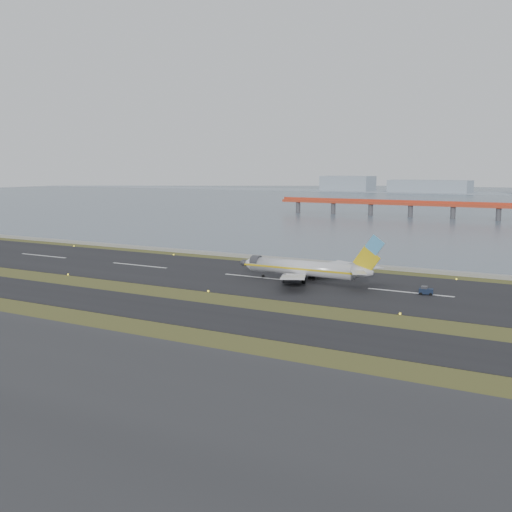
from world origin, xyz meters
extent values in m
plane|color=#304017|center=(0.00, 0.00, 0.00)|extent=(1000.00, 1000.00, 0.00)
cube|color=black|center=(0.00, -12.00, 0.05)|extent=(1000.00, 18.00, 0.10)
cube|color=black|center=(0.00, 30.00, 0.05)|extent=(1000.00, 45.00, 0.10)
cube|color=gray|center=(0.00, 60.00, 0.50)|extent=(1000.00, 2.50, 1.00)
cube|color=#C63E22|center=(20.00, 250.00, 7.50)|extent=(260.00, 5.00, 1.60)
cube|color=#C63E22|center=(20.00, 250.00, 9.00)|extent=(260.00, 0.40, 1.40)
cylinder|color=#4C4C51|center=(-76.00, 250.00, 3.00)|extent=(2.80, 2.80, 7.00)
cylinder|color=#4C4C51|center=(20.00, 250.00, 3.00)|extent=(2.80, 2.80, 7.00)
cube|color=#97A5B2|center=(-220.00, 620.00, 9.00)|extent=(60.00, 35.00, 18.00)
cube|color=#97A5B2|center=(-120.00, 620.00, 7.00)|extent=(90.00, 35.00, 14.00)
cylinder|color=silver|center=(12.33, 30.28, 3.50)|extent=(28.00, 3.80, 3.80)
cone|color=silver|center=(-3.27, 30.28, 3.50)|extent=(3.20, 3.80, 3.80)
cone|color=silver|center=(28.53, 30.28, 3.80)|extent=(5.00, 3.80, 3.80)
cube|color=yellow|center=(12.33, 28.36, 3.50)|extent=(31.00, 0.06, 0.45)
cube|color=yellow|center=(12.33, 32.20, 3.50)|extent=(31.00, 0.06, 0.45)
cube|color=silver|center=(14.53, 21.78, 2.80)|extent=(11.31, 15.89, 1.66)
cube|color=silver|center=(14.53, 38.78, 2.80)|extent=(11.31, 15.89, 1.66)
cylinder|color=#3A3A3F|center=(12.83, 24.28, 1.60)|extent=(4.20, 2.10, 2.10)
cylinder|color=#3A3A3F|center=(12.83, 36.28, 1.60)|extent=(4.20, 2.10, 2.10)
cube|color=yellow|center=(29.33, 30.28, 6.70)|extent=(6.80, 0.35, 6.85)
cube|color=#4EA2DD|center=(31.23, 30.28, 10.40)|extent=(4.85, 0.37, 4.90)
cube|color=silver|center=(28.83, 26.48, 4.30)|extent=(5.64, 6.80, 0.22)
cube|color=silver|center=(28.83, 34.08, 4.30)|extent=(5.64, 6.80, 0.22)
cylinder|color=black|center=(1.33, 30.28, 0.45)|extent=(0.80, 0.28, 0.80)
cylinder|color=black|center=(13.83, 27.48, 0.55)|extent=(1.00, 0.38, 1.00)
cylinder|color=black|center=(13.83, 33.08, 0.55)|extent=(1.00, 0.38, 1.00)
cube|color=#121C32|center=(43.77, 29.53, 0.87)|extent=(3.37, 2.33, 1.16)
cube|color=#3A3A3F|center=(43.39, 29.45, 1.64)|extent=(1.62, 1.69, 0.67)
cylinder|color=black|center=(42.89, 28.55, 0.34)|extent=(0.72, 0.42, 0.67)
cylinder|color=black|center=(42.57, 30.06, 0.34)|extent=(0.72, 0.42, 0.67)
cylinder|color=black|center=(44.96, 28.99, 0.34)|extent=(0.72, 0.42, 0.67)
cylinder|color=black|center=(44.64, 30.50, 0.34)|extent=(0.72, 0.42, 0.67)
camera|label=1|loc=(82.63, -110.73, 28.22)|focal=45.00mm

